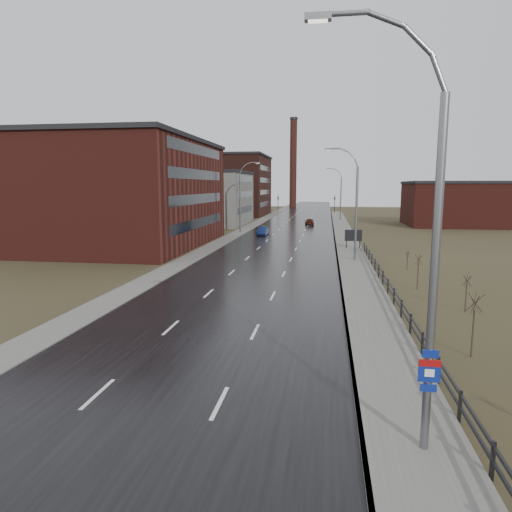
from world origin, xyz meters
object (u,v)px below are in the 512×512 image
(car_near, at_px, (263,232))
(billboard, at_px, (353,236))
(streetlight_main, at_px, (423,245))
(car_far, at_px, (310,222))

(car_near, bearing_deg, billboard, -46.46)
(billboard, distance_m, car_near, 18.75)
(streetlight_main, bearing_deg, car_near, 102.27)
(car_near, height_order, car_far, car_far)
(billboard, relative_size, car_near, 0.61)
(car_near, distance_m, car_far, 20.67)
(car_near, bearing_deg, car_far, 71.95)
(billboard, bearing_deg, car_far, 101.03)
(car_far, bearing_deg, streetlight_main, 88.58)
(billboard, xyz_separation_m, car_near, (-12.89, 13.58, -1.00))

